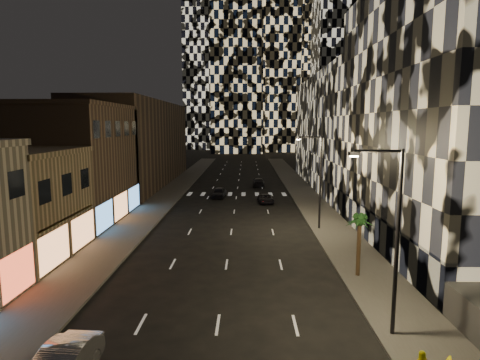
{
  "coord_description": "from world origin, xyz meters",
  "views": [
    {
      "loc": [
        1.48,
        -8.45,
        10.27
      ],
      "look_at": [
        0.96,
        22.14,
        6.0
      ],
      "focal_mm": 30.0,
      "sensor_mm": 36.0,
      "label": 1
    }
  ],
  "objects_px": {
    "car_dark_rightlane": "(266,199)",
    "fire_hydrant": "(422,360)",
    "streetlight_near": "(393,230)",
    "car_dark_oncoming": "(259,182)",
    "streetlight_far": "(318,176)",
    "car_dark_midlane": "(219,193)",
    "palm_tree": "(360,225)"
  },
  "relations": [
    {
      "from": "streetlight_near",
      "to": "car_dark_oncoming",
      "type": "xyz_separation_m",
      "value": [
        -4.85,
        47.61,
        -4.66
      ]
    },
    {
      "from": "palm_tree",
      "to": "car_dark_oncoming",
      "type": "bearing_deg",
      "value": 97.84
    },
    {
      "from": "streetlight_near",
      "to": "fire_hydrant",
      "type": "height_order",
      "value": "streetlight_near"
    },
    {
      "from": "car_dark_oncoming",
      "to": "fire_hydrant",
      "type": "distance_m",
      "value": 50.74
    },
    {
      "from": "fire_hydrant",
      "to": "streetlight_near",
      "type": "bearing_deg",
      "value": 98.69
    },
    {
      "from": "car_dark_rightlane",
      "to": "palm_tree",
      "type": "relative_size",
      "value": 0.96
    },
    {
      "from": "car_dark_rightlane",
      "to": "fire_hydrant",
      "type": "height_order",
      "value": "car_dark_rightlane"
    },
    {
      "from": "streetlight_near",
      "to": "car_dark_rightlane",
      "type": "bearing_deg",
      "value": 97.46
    },
    {
      "from": "fire_hydrant",
      "to": "streetlight_far",
      "type": "bearing_deg",
      "value": 91.09
    },
    {
      "from": "fire_hydrant",
      "to": "palm_tree",
      "type": "bearing_deg",
      "value": 88.86
    },
    {
      "from": "car_dark_rightlane",
      "to": "car_dark_oncoming",
      "type": "bearing_deg",
      "value": 88.85
    },
    {
      "from": "streetlight_far",
      "to": "car_dark_oncoming",
      "type": "relative_size",
      "value": 1.88
    },
    {
      "from": "streetlight_far",
      "to": "car_dark_oncoming",
      "type": "distance_m",
      "value": 28.42
    },
    {
      "from": "streetlight_near",
      "to": "palm_tree",
      "type": "distance_m",
      "value": 7.86
    },
    {
      "from": "car_dark_midlane",
      "to": "car_dark_rightlane",
      "type": "bearing_deg",
      "value": -25.19
    },
    {
      "from": "streetlight_near",
      "to": "fire_hydrant",
      "type": "xyz_separation_m",
      "value": [
        0.44,
        -2.86,
        -4.82
      ]
    },
    {
      "from": "car_dark_midlane",
      "to": "fire_hydrant",
      "type": "bearing_deg",
      "value": -68.45
    },
    {
      "from": "car_dark_oncoming",
      "to": "fire_hydrant",
      "type": "bearing_deg",
      "value": 97.44
    },
    {
      "from": "car_dark_midlane",
      "to": "palm_tree",
      "type": "height_order",
      "value": "palm_tree"
    },
    {
      "from": "palm_tree",
      "to": "streetlight_far",
      "type": "bearing_deg",
      "value": 92.99
    },
    {
      "from": "streetlight_far",
      "to": "car_dark_midlane",
      "type": "relative_size",
      "value": 2.15
    },
    {
      "from": "streetlight_near",
      "to": "car_dark_oncoming",
      "type": "distance_m",
      "value": 48.08
    },
    {
      "from": "streetlight_near",
      "to": "car_dark_rightlane",
      "type": "distance_m",
      "value": 33.89
    },
    {
      "from": "car_dark_rightlane",
      "to": "fire_hydrant",
      "type": "relative_size",
      "value": 5.07
    },
    {
      "from": "streetlight_far",
      "to": "car_dark_midlane",
      "type": "height_order",
      "value": "streetlight_far"
    },
    {
      "from": "car_dark_midlane",
      "to": "fire_hydrant",
      "type": "distance_m",
      "value": 41.54
    },
    {
      "from": "streetlight_near",
      "to": "car_dark_midlane",
      "type": "xyz_separation_m",
      "value": [
        -10.79,
        37.14,
        -4.64
      ]
    },
    {
      "from": "car_dark_rightlane",
      "to": "streetlight_near",
      "type": "bearing_deg",
      "value": -85.69
    },
    {
      "from": "streetlight_far",
      "to": "car_dark_rightlane",
      "type": "distance_m",
      "value": 14.76
    },
    {
      "from": "palm_tree",
      "to": "streetlight_near",
      "type": "bearing_deg",
      "value": -94.82
    },
    {
      "from": "car_dark_midlane",
      "to": "car_dark_oncoming",
      "type": "bearing_deg",
      "value": 66.32
    },
    {
      "from": "car_dark_rightlane",
      "to": "fire_hydrant",
      "type": "bearing_deg",
      "value": -85.59
    }
  ]
}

